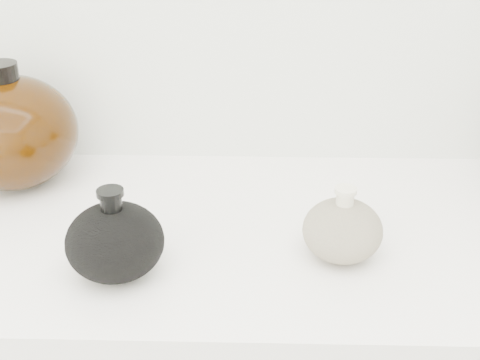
{
  "coord_description": "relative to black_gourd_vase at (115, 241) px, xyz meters",
  "views": [
    {
      "loc": [
        -0.01,
        0.11,
        1.41
      ],
      "look_at": [
        -0.03,
        0.92,
        1.0
      ],
      "focal_mm": 50.0,
      "sensor_mm": 36.0,
      "label": 1
    }
  ],
  "objects": [
    {
      "name": "cream_gourd_vase",
      "position": [
        0.3,
        0.05,
        -0.01
      ],
      "size": [
        0.11,
        0.11,
        0.11
      ],
      "color": "beige",
      "rests_on": "display_counter"
    },
    {
      "name": "black_gourd_vase",
      "position": [
        0.0,
        0.0,
        0.0
      ],
      "size": [
        0.15,
        0.15,
        0.13
      ],
      "color": "black",
      "rests_on": "display_counter"
    },
    {
      "name": "room",
      "position": [
        0.19,
        -0.56,
        0.35
      ],
      "size": [
        3.04,
        2.42,
        2.64
      ],
      "color": "#5A5A5A",
      "rests_on": "ground"
    },
    {
      "name": "left_round_pot",
      "position": [
        -0.22,
        0.26,
        0.04
      ],
      "size": [
        0.27,
        0.27,
        0.21
      ],
      "color": "black",
      "rests_on": "display_counter"
    }
  ]
}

